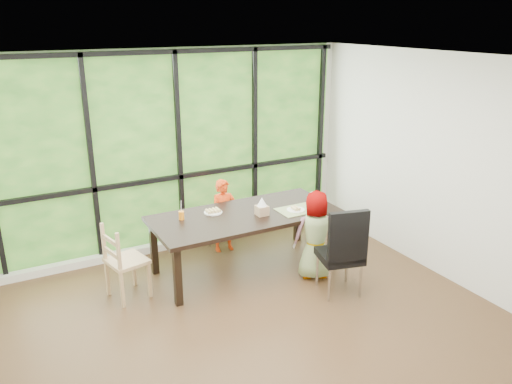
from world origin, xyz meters
TOP-DOWN VIEW (x-y plane):
  - ground at (0.00, 0.00)m, footprint 5.00×5.00m
  - back_wall at (0.00, 2.25)m, footprint 5.00×0.00m
  - foliage_backdrop at (0.00, 2.23)m, footprint 4.80×0.02m
  - window_mullions at (0.00, 2.19)m, footprint 4.80×0.06m
  - window_sill at (0.00, 2.15)m, footprint 4.80×0.12m
  - dining_table at (0.43, 1.10)m, footprint 2.34×1.10m
  - chair_window_leather at (0.45, 2.12)m, footprint 0.50×0.50m
  - chair_interior_leather at (1.12, 0.06)m, footprint 0.56×0.56m
  - chair_end_beech at (-1.07, 1.13)m, footprint 0.48×0.50m
  - child_toddler at (0.43, 1.73)m, footprint 0.38×0.26m
  - child_older at (1.11, 0.51)m, footprint 0.64×0.55m
  - placemat at (1.06, 0.90)m, footprint 0.49×0.36m
  - plate_far at (0.09, 1.32)m, footprint 0.23×0.23m
  - plate_near at (1.04, 0.90)m, footprint 0.23×0.23m
  - orange_cup at (-0.33, 1.30)m, footprint 0.07×0.07m
  - green_cup at (1.40, 0.79)m, footprint 0.07×0.07m
  - white_mug at (1.49, 1.16)m, footprint 0.08×0.08m
  - tissue_box at (0.59, 0.97)m, footprint 0.14×0.14m
  - crepe_rolls_far at (0.09, 1.32)m, footprint 0.20×0.12m
  - crepe_rolls_near at (1.04, 0.90)m, footprint 0.10×0.12m
  - straw_white at (-0.33, 1.30)m, footprint 0.01×0.04m
  - straw_pink at (1.40, 0.79)m, footprint 0.01×0.04m
  - tissue at (0.59, 0.97)m, footprint 0.12×0.12m

SIDE VIEW (x-z plane):
  - ground at x=0.00m, z-range 0.00..0.00m
  - window_sill at x=0.00m, z-range 0.00..0.10m
  - dining_table at x=0.43m, z-range 0.00..0.75m
  - chair_end_beech at x=-1.07m, z-range 0.00..0.90m
  - child_toddler at x=0.43m, z-range 0.00..1.02m
  - chair_window_leather at x=0.45m, z-range 0.00..1.08m
  - chair_interior_leather at x=1.12m, z-range 0.00..1.08m
  - child_older at x=1.11m, z-range 0.00..1.11m
  - placemat at x=1.06m, z-range 0.75..0.76m
  - plate_far at x=0.09m, z-range 0.75..0.76m
  - plate_near at x=1.04m, z-range 0.75..0.76m
  - crepe_rolls_far at x=0.09m, z-range 0.76..0.80m
  - crepe_rolls_near at x=1.04m, z-range 0.76..0.80m
  - white_mug at x=1.49m, z-range 0.75..0.84m
  - orange_cup at x=-0.33m, z-range 0.75..0.85m
  - green_cup at x=1.40m, z-range 0.75..0.86m
  - tissue_box at x=0.59m, z-range 0.75..0.87m
  - straw_white at x=-0.33m, z-range 0.79..0.99m
  - straw_pink at x=1.40m, z-range 0.80..1.00m
  - tissue at x=0.59m, z-range 0.87..0.98m
  - back_wall at x=0.00m, z-range -1.15..3.85m
  - foliage_backdrop at x=0.00m, z-range 0.03..2.67m
  - window_mullions at x=0.00m, z-range 0.03..2.67m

